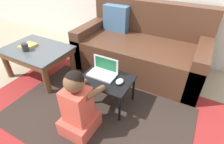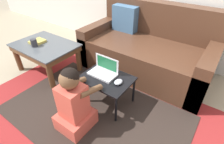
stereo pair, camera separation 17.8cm
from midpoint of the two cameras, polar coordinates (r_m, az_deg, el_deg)
ground_plane at (r=1.95m, az=1.23°, el=-11.88°), size 16.00×16.00×0.00m
area_rug at (r=1.89m, az=-2.92°, el=-13.40°), size 2.58×1.63×0.01m
couch at (r=2.47m, az=13.50°, el=7.00°), size 1.69×0.89×0.87m
coffee_table at (r=2.48m, az=-18.96°, el=7.01°), size 0.82×0.58×0.40m
laptop_desk at (r=1.82m, az=1.02°, el=-3.04°), size 0.52×0.39×0.34m
laptop at (r=1.83m, az=-0.05°, el=0.07°), size 0.29×0.17×0.18m
computer_mouse at (r=1.72m, az=5.08°, el=-3.36°), size 0.07×0.10×0.04m
person_seated at (r=1.60m, az=-9.20°, el=-10.36°), size 0.29×0.43×0.67m
cup_on_table at (r=2.42m, az=-22.23°, el=8.76°), size 0.08×0.08×0.10m
book_on_table at (r=2.52m, az=-21.35°, el=9.18°), size 0.16×0.18×0.03m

